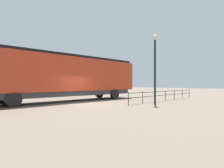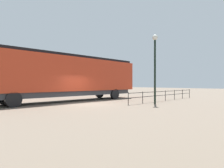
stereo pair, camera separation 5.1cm
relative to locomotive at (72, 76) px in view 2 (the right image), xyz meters
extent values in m
plane|color=#756656|center=(3.18, -0.47, -2.41)|extent=(120.00, 120.00, 0.00)
cube|color=red|center=(0.00, -0.48, 0.13)|extent=(2.84, 15.70, 3.08)
cube|color=black|center=(0.00, 6.32, -0.33)|extent=(2.73, 2.11, 2.15)
cube|color=black|center=(0.00, -0.48, 1.79)|extent=(2.56, 15.07, 0.24)
cube|color=#38383D|center=(0.00, -0.48, -1.64)|extent=(2.56, 14.44, 0.45)
cylinder|color=black|center=(-1.27, 4.55, -1.86)|extent=(0.30, 1.10, 1.10)
cylinder|color=black|center=(1.27, 4.55, -1.86)|extent=(0.30, 1.10, 1.10)
cylinder|color=black|center=(-1.27, -5.50, -1.86)|extent=(0.30, 1.10, 1.10)
cylinder|color=black|center=(1.27, -5.50, -1.86)|extent=(0.30, 1.10, 1.10)
cylinder|color=black|center=(7.00, 3.50, 0.25)|extent=(0.16, 0.16, 5.32)
sphere|color=silver|center=(7.00, 3.50, 3.05)|extent=(0.45, 0.45, 0.45)
cube|color=black|center=(6.03, 6.85, -1.49)|extent=(0.04, 11.12, 0.04)
cube|color=black|center=(6.03, 6.85, -1.86)|extent=(0.04, 11.12, 0.04)
cylinder|color=black|center=(6.03, 1.29, -1.91)|extent=(0.05, 0.05, 1.00)
cylinder|color=black|center=(6.03, 3.14, -1.91)|extent=(0.05, 0.05, 1.00)
cylinder|color=black|center=(6.03, 5.00, -1.91)|extent=(0.05, 0.05, 1.00)
cylinder|color=black|center=(6.03, 6.85, -1.91)|extent=(0.05, 0.05, 1.00)
cylinder|color=black|center=(6.03, 8.71, -1.91)|extent=(0.05, 0.05, 1.00)
cylinder|color=black|center=(6.03, 10.56, -1.91)|extent=(0.05, 0.05, 1.00)
cylinder|color=black|center=(6.03, 12.41, -1.91)|extent=(0.05, 0.05, 1.00)
camera|label=1|loc=(15.35, -9.54, -0.75)|focal=29.52mm
camera|label=2|loc=(15.38, -9.50, -0.75)|focal=29.52mm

